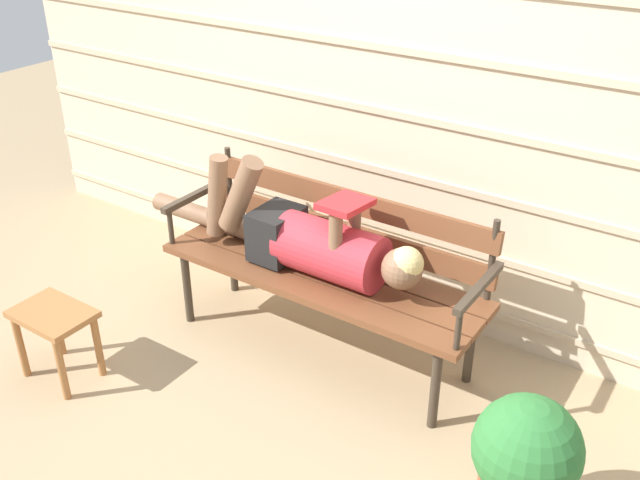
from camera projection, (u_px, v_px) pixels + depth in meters
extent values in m
plane|color=tan|center=(308.00, 359.00, 3.63)|extent=(12.00, 12.00, 0.00)
cube|color=beige|center=(388.00, 110.00, 3.62)|extent=(5.25, 0.06, 2.23)
cube|color=#C1AD8E|center=(377.00, 274.00, 4.05)|extent=(5.25, 0.02, 0.04)
cube|color=#C1AD8E|center=(379.00, 224.00, 3.90)|extent=(5.25, 0.02, 0.04)
cube|color=#C1AD8E|center=(382.00, 170.00, 3.75)|extent=(5.25, 0.02, 0.04)
cube|color=#C1AD8E|center=(384.00, 112.00, 3.60)|extent=(5.25, 0.02, 0.04)
cube|color=#C1AD8E|center=(387.00, 48.00, 3.44)|extent=(5.25, 0.02, 0.04)
cube|color=brown|center=(301.00, 290.00, 3.38)|extent=(1.67, 0.15, 0.04)
cube|color=brown|center=(320.00, 276.00, 3.50)|extent=(1.67, 0.15, 0.04)
cube|color=brown|center=(338.00, 262.00, 3.62)|extent=(1.67, 0.15, 0.04)
cube|color=brown|center=(347.00, 233.00, 3.61)|extent=(1.60, 0.05, 0.11)
cube|color=brown|center=(347.00, 200.00, 3.53)|extent=(1.60, 0.05, 0.11)
cylinder|color=#382D23|center=(229.00, 182.00, 3.95)|extent=(0.03, 0.03, 0.40)
cylinder|color=#382D23|center=(492.00, 260.00, 3.19)|extent=(0.03, 0.03, 0.40)
cylinder|color=#382D23|center=(187.00, 287.00, 3.83)|extent=(0.04, 0.04, 0.42)
cylinder|color=#382D23|center=(435.00, 389.00, 3.11)|extent=(0.04, 0.04, 0.42)
cylinder|color=#382D23|center=(233.00, 258.00, 4.11)|extent=(0.04, 0.04, 0.42)
cylinder|color=#382D23|center=(470.00, 345.00, 3.39)|extent=(0.04, 0.04, 0.42)
cube|color=#382D23|center=(194.00, 196.00, 3.79)|extent=(0.04, 0.46, 0.03)
cylinder|color=#382D23|center=(171.00, 226.00, 3.71)|extent=(0.03, 0.03, 0.20)
cube|color=#382D23|center=(479.00, 287.00, 3.00)|extent=(0.04, 0.46, 0.03)
cylinder|color=#382D23|center=(458.00, 329.00, 2.91)|extent=(0.03, 0.03, 0.20)
cylinder|color=#B72D38|center=(331.00, 251.00, 3.40)|extent=(0.52, 0.28, 0.28)
cube|color=black|center=(277.00, 233.00, 3.55)|extent=(0.20, 0.26, 0.25)
sphere|color=brown|center=(402.00, 269.00, 3.19)|extent=(0.19, 0.19, 0.19)
sphere|color=#E0C67A|center=(406.00, 264.00, 3.17)|extent=(0.16, 0.16, 0.16)
cylinder|color=brown|center=(241.00, 195.00, 3.50)|extent=(0.28, 0.11, 0.43)
cylinder|color=brown|center=(217.00, 196.00, 3.60)|extent=(0.15, 0.09, 0.44)
cylinder|color=brown|center=(212.00, 219.00, 3.88)|extent=(0.81, 0.10, 0.10)
cylinder|color=brown|center=(336.00, 239.00, 3.24)|extent=(0.06, 0.06, 0.25)
cylinder|color=brown|center=(354.00, 225.00, 3.35)|extent=(0.06, 0.06, 0.25)
cube|color=red|center=(346.00, 204.00, 3.23)|extent=(0.19, 0.26, 0.05)
cube|color=#9E6638|center=(52.00, 314.00, 3.36)|extent=(0.38, 0.27, 0.03)
cylinder|color=#9E6638|center=(21.00, 347.00, 3.44)|extent=(0.04, 0.04, 0.34)
cylinder|color=#9E6638|center=(62.00, 369.00, 3.29)|extent=(0.04, 0.04, 0.34)
cylinder|color=#9E6638|center=(57.00, 325.00, 3.60)|extent=(0.04, 0.04, 0.34)
cylinder|color=#9E6638|center=(98.00, 346.00, 3.45)|extent=(0.04, 0.04, 0.34)
sphere|color=#2D7033|center=(527.00, 449.00, 2.52)|extent=(0.39, 0.39, 0.39)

